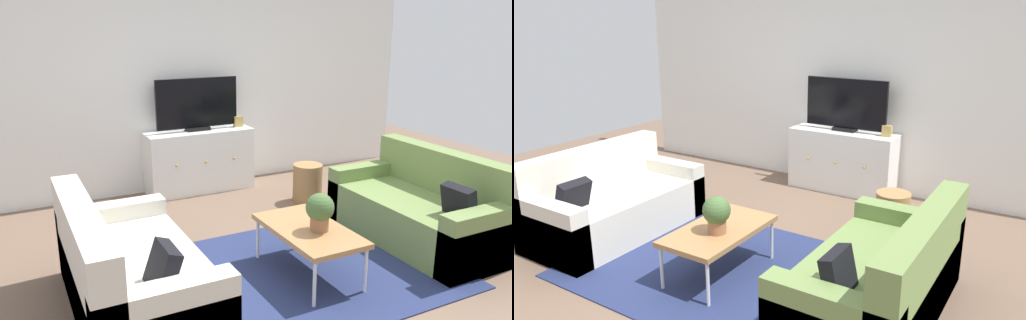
% 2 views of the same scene
% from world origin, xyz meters
% --- Properties ---
extents(ground_plane, '(10.00, 10.00, 0.00)m').
position_xyz_m(ground_plane, '(0.00, 0.00, 0.00)').
color(ground_plane, brown).
extents(wall_back, '(6.40, 0.12, 2.70)m').
position_xyz_m(wall_back, '(0.00, 2.55, 1.35)').
color(wall_back, white).
rests_on(wall_back, ground_plane).
extents(area_rug, '(2.50, 1.90, 0.01)m').
position_xyz_m(area_rug, '(0.00, -0.15, 0.01)').
color(area_rug, navy).
rests_on(area_rug, ground_plane).
extents(couch_left_side, '(0.88, 1.69, 0.85)m').
position_xyz_m(couch_left_side, '(-1.44, -0.10, 0.28)').
color(couch_left_side, beige).
rests_on(couch_left_side, ground_plane).
extents(couch_right_side, '(0.88, 1.69, 0.85)m').
position_xyz_m(couch_right_side, '(1.44, -0.10, 0.28)').
color(couch_right_side, olive).
rests_on(couch_right_side, ground_plane).
extents(coffee_table, '(0.55, 0.98, 0.42)m').
position_xyz_m(coffee_table, '(0.04, -0.22, 0.39)').
color(coffee_table, '#A37547').
rests_on(coffee_table, ground_plane).
extents(potted_plant, '(0.23, 0.23, 0.31)m').
position_xyz_m(potted_plant, '(0.09, -0.31, 0.59)').
color(potted_plant, '#936042').
rests_on(potted_plant, coffee_table).
extents(tv_console, '(1.31, 0.47, 0.76)m').
position_xyz_m(tv_console, '(0.05, 2.27, 0.38)').
color(tv_console, white).
rests_on(tv_console, ground_plane).
extents(flat_screen_tv, '(1.03, 0.16, 0.63)m').
position_xyz_m(flat_screen_tv, '(0.05, 2.29, 1.08)').
color(flat_screen_tv, black).
rests_on(flat_screen_tv, tv_console).
extents(mantel_clock, '(0.11, 0.07, 0.13)m').
position_xyz_m(mantel_clock, '(0.58, 2.27, 0.82)').
color(mantel_clock, tan).
rests_on(mantel_clock, tv_console).
extents(wicker_basket, '(0.34, 0.34, 0.45)m').
position_xyz_m(wicker_basket, '(1.02, 1.30, 0.22)').
color(wicker_basket, '#9E7547').
rests_on(wicker_basket, ground_plane).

